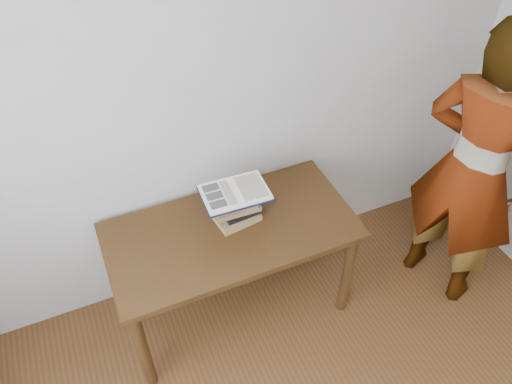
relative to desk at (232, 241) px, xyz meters
name	(u,v)px	position (x,y,z in m)	size (l,w,h in m)	color
room_shell	(457,363)	(0.04, -1.37, 1.01)	(3.54, 3.54, 2.62)	beige
desk	(232,241)	(0.00, 0.00, 0.00)	(1.33, 0.67, 0.71)	#402310
book_stack	(236,205)	(0.06, 0.07, 0.19)	(0.25, 0.21, 0.19)	#986E4E
open_book	(235,193)	(0.05, 0.05, 0.30)	(0.35, 0.25, 0.03)	black
reader	(472,173)	(1.29, -0.30, 0.28)	(0.66, 0.43, 1.80)	tan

